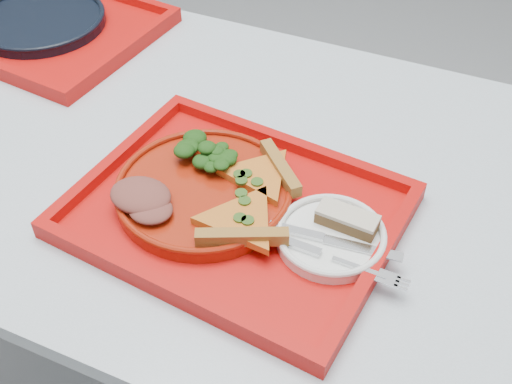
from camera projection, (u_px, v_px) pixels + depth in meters
The scene contains 14 objects.
ground at pixel (188, 374), 1.59m from camera, with size 10.00×10.00×0.00m, color gray.
table at pixel (160, 172), 1.12m from camera, with size 1.60×0.80×0.75m.
tray_main at pixel (235, 214), 0.93m from camera, with size 0.45×0.35×0.01m, color #B80D09.
tray_far at pixel (42, 28), 1.31m from camera, with size 0.45×0.35×0.01m, color #B80D09.
dinner_plate at pixel (204, 192), 0.94m from camera, with size 0.26×0.26×0.02m, color maroon.
side_plate at pixel (331, 238), 0.88m from camera, with size 0.15×0.15×0.01m, color white.
navy_plate at pixel (41, 22), 1.30m from camera, with size 0.26×0.26×0.02m, color black.
pizza_slice_a at pixel (242, 218), 0.88m from camera, with size 0.14×0.12×0.02m, color orange, non-canonical shape.
pizza_slice_b at pixel (260, 173), 0.94m from camera, with size 0.13×0.11×0.02m, color orange, non-canonical shape.
salad_heap at pixel (206, 151), 0.96m from camera, with size 0.09×0.08×0.04m, color black.
meat_portion at pixel (141, 195), 0.90m from camera, with size 0.09×0.07×0.03m, color brown.
dessert_bar at pixel (347, 219), 0.88m from camera, with size 0.09×0.04×0.02m.
knife at pixel (335, 241), 0.86m from camera, with size 0.18×0.02×0.01m, color silver.
fork at pixel (331, 257), 0.84m from camera, with size 0.18×0.02×0.01m, color silver.
Camera 1 is at (0.49, -0.69, 1.43)m, focal length 45.00 mm.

